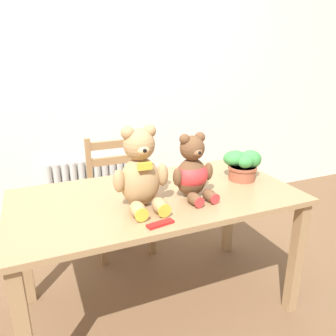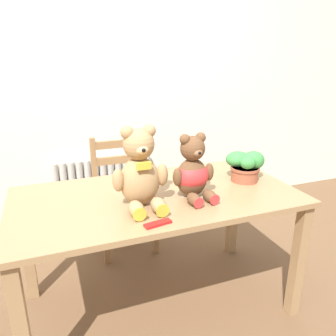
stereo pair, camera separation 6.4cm
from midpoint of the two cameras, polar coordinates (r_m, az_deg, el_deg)
name	(u,v)px [view 1 (the left image)]	position (r m, az deg, el deg)	size (l,w,h in m)	color
wall_back	(99,74)	(2.89, -12.51, 15.69)	(8.00, 0.04, 2.60)	silver
radiator	(99,194)	(3.04, -12.51, -4.40)	(0.89, 0.10, 0.59)	beige
dining_table	(157,210)	(1.82, -2.99, -7.35)	(1.53, 0.79, 0.73)	#9E7A51
wooden_chair_behind	(119,194)	(2.56, -9.30, -4.51)	(0.41, 0.39, 0.86)	#997047
teddy_bear_left	(141,173)	(1.60, -5.92, -0.80)	(0.28, 0.28, 0.41)	tan
teddy_bear_right	(192,172)	(1.72, 3.20, -0.67)	(0.24, 0.25, 0.34)	brown
potted_plant	(243,164)	(2.02, 12.00, 0.67)	(0.22, 0.21, 0.18)	#9E5138
chocolate_bar	(160,224)	(1.48, -2.60, -9.68)	(0.13, 0.04, 0.01)	red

